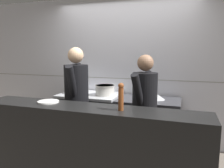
{
  "coord_description": "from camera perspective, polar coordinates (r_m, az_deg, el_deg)",
  "views": [
    {
      "loc": [
        1.03,
        -2.47,
        1.63
      ],
      "look_at": [
        -0.0,
        0.6,
        1.15
      ],
      "focal_mm": 35.0,
      "sensor_mm": 36.0,
      "label": 1
    }
  ],
  "objects": [
    {
      "name": "sauce_pot",
      "position": [
        3.65,
        -1.83,
        -1.53
      ],
      "size": [
        0.33,
        0.33,
        0.17
      ],
      "color": "beige",
      "rests_on": "oven_range"
    },
    {
      "name": "oven_range",
      "position": [
        3.91,
        -5.68,
        -9.1
      ],
      "size": [
        1.02,
        0.71,
        0.91
      ],
      "color": "#232326",
      "rests_on": "ground_plane"
    },
    {
      "name": "stock_pot",
      "position": [
        3.89,
        -8.89,
        -0.99
      ],
      "size": [
        0.34,
        0.34,
        0.17
      ],
      "color": "#B7BABF",
      "rests_on": "oven_range"
    },
    {
      "name": "mixing_bowl_steel",
      "position": [
        3.53,
        11.76,
        -3.31
      ],
      "size": [
        0.24,
        0.24,
        0.08
      ],
      "color": "#B7BABF",
      "rests_on": "prep_counter"
    },
    {
      "name": "plated_dish_main",
      "position": [
        2.82,
        -16.3,
        -4.46
      ],
      "size": [
        0.26,
        0.26,
        0.02
      ],
      "color": "white",
      "rests_on": "pass_counter"
    },
    {
      "name": "wall_back_tiled",
      "position": [
        3.94,
        3.46,
        3.64
      ],
      "size": [
        8.0,
        0.06,
        2.6
      ],
      "color": "silver",
      "rests_on": "ground_plane"
    },
    {
      "name": "prep_counter",
      "position": [
        3.63,
        9.45,
        -10.83
      ],
      "size": [
        0.97,
        0.65,
        0.88
      ],
      "color": "#38383D",
      "rests_on": "ground_plane"
    },
    {
      "name": "chef_sous",
      "position": [
        2.92,
        8.46,
        -6.39
      ],
      "size": [
        0.39,
        0.69,
        1.59
      ],
      "rotation": [
        0.0,
        0.0,
        -0.25
      ],
      "color": "black",
      "rests_on": "ground_plane"
    },
    {
      "name": "pass_counter",
      "position": [
        2.68,
        -6.39,
        -16.53
      ],
      "size": [
        2.72,
        0.45,
        1.01
      ],
      "color": "black",
      "rests_on": "ground_plane"
    },
    {
      "name": "pepper_mill",
      "position": [
        2.32,
        2.35,
        -3.18
      ],
      "size": [
        0.06,
        0.06,
        0.3
      ],
      "color": "brown",
      "rests_on": "pass_counter"
    },
    {
      "name": "chef_head_cook",
      "position": [
        3.21,
        -9.2,
        -4.05
      ],
      "size": [
        0.41,
        0.74,
        1.69
      ],
      "rotation": [
        0.0,
        0.0,
        0.21
      ],
      "color": "black",
      "rests_on": "ground_plane"
    }
  ]
}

